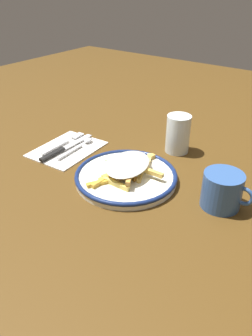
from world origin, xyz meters
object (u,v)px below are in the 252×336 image
object	(u,v)px
fries_heap	(128,167)
water_glass	(178,134)
knife	(62,149)
fork	(63,143)
napkin	(67,149)
plate	(126,176)
spoon	(81,144)
coffee_mug	(222,190)

from	to	relation	value
fries_heap	water_glass	size ratio (longest dim) A/B	2.01
knife	water_glass	world-z (taller)	water_glass
fork	knife	xyz separation A→B (m)	(0.03, -0.03, 0.00)
napkin	knife	xyz separation A→B (m)	(0.00, -0.02, 0.01)
plate	water_glass	bearing A→B (deg)	83.17
knife	spoon	xyz separation A→B (m)	(0.03, 0.05, 0.00)
water_glass	plate	bearing A→B (deg)	-96.83
plate	water_glass	world-z (taller)	water_glass
water_glass	coffee_mug	bearing A→B (deg)	-40.15
fries_heap	coffee_mug	world-z (taller)	coffee_mug
fork	coffee_mug	xyz separation A→B (m)	(0.51, 0.00, 0.03)
napkin	water_glass	size ratio (longest dim) A/B	1.84
coffee_mug	knife	bearing A→B (deg)	-176.19
fork	water_glass	distance (m)	0.35
spoon	knife	bearing A→B (deg)	-115.42
plate	coffee_mug	distance (m)	0.24
knife	spoon	distance (m)	0.06
fries_heap	knife	bearing A→B (deg)	179.23
napkin	knife	distance (m)	0.02
napkin	coffee_mug	distance (m)	0.48
spoon	coffee_mug	size ratio (longest dim) A/B	1.30
fork	spoon	size ratio (longest dim) A/B	1.16
knife	napkin	bearing A→B (deg)	91.13
plate	fries_heap	bearing A→B (deg)	93.28
plate	spoon	world-z (taller)	plate
fork	coffee_mug	world-z (taller)	coffee_mug
coffee_mug	plate	bearing A→B (deg)	-169.87
napkin	fork	xyz separation A→B (m)	(-0.03, 0.01, 0.01)
plate	knife	world-z (taller)	plate
spoon	water_glass	size ratio (longest dim) A/B	1.36
napkin	spoon	size ratio (longest dim) A/B	1.36
spoon	water_glass	bearing A→B (deg)	32.70
plate	coffee_mug	world-z (taller)	coffee_mug
plate	knife	bearing A→B (deg)	177.54
fork	water_glass	bearing A→B (deg)	31.00
spoon	fork	bearing A→B (deg)	-157.40
fries_heap	knife	world-z (taller)	fries_heap
coffee_mug	water_glass	bearing A→B (deg)	139.85
knife	coffee_mug	size ratio (longest dim) A/B	1.79
napkin	knife	size ratio (longest dim) A/B	0.99
fries_heap	water_glass	world-z (taller)	water_glass
napkin	fork	distance (m)	0.03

